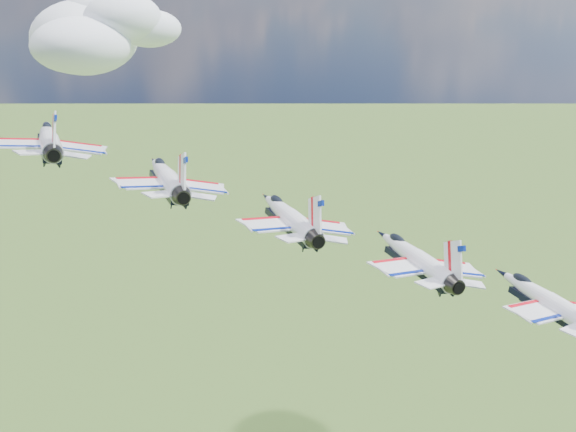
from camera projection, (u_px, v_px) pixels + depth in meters
cloud_far at (99, 29)px, 242.85m from camera, size 64.37×50.57×25.29m
jet_0 at (49, 138)px, 68.92m from camera, size 13.71×16.81×5.93m
jet_1 at (166, 177)px, 67.74m from camera, size 13.71×16.81×5.93m
jet_2 at (288, 216)px, 66.56m from camera, size 13.71×16.81×5.93m
jet_3 at (414, 257)px, 65.38m from camera, size 13.71×16.81×5.93m
jet_4 at (545, 299)px, 64.20m from camera, size 13.71×16.81×5.93m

